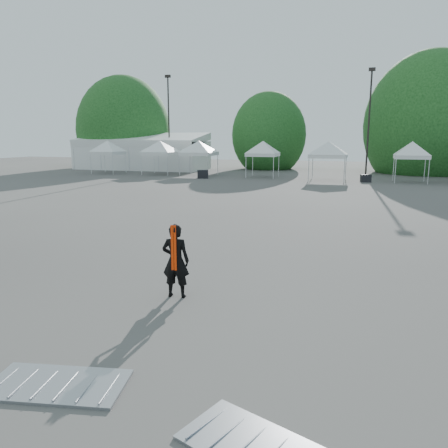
% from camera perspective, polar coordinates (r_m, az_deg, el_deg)
% --- Properties ---
extents(ground, '(120.00, 120.00, 0.00)m').
position_cam_1_polar(ground, '(12.08, 3.59, -6.16)').
color(ground, '#474442').
rests_on(ground, ground).
extents(marquee, '(15.00, 6.25, 4.23)m').
position_cam_1_polar(marquee, '(52.44, -10.69, 9.21)').
color(marquee, white).
rests_on(marquee, ground).
extents(light_pole_west, '(0.60, 0.25, 10.30)m').
position_cam_1_polar(light_pole_west, '(49.79, -7.23, 13.59)').
color(light_pole_west, black).
rests_on(light_pole_west, ground).
extents(light_pole_east, '(0.60, 0.25, 9.80)m').
position_cam_1_polar(light_pole_east, '(43.24, 18.43, 13.16)').
color(light_pole_east, black).
rests_on(light_pole_east, ground).
extents(tree_far_w, '(4.80, 4.80, 7.30)m').
position_cam_1_polar(tree_far_w, '(57.00, -12.95, 11.84)').
color(tree_far_w, '#382314').
rests_on(tree_far_w, ground).
extents(tree_mid_w, '(4.16, 4.16, 6.33)m').
position_cam_1_polar(tree_mid_w, '(52.32, 5.88, 11.48)').
color(tree_mid_w, '#382314').
rests_on(tree_mid_w, ground).
extents(tree_mid_e, '(5.12, 5.12, 7.79)m').
position_cam_1_polar(tree_mid_e, '(50.60, 25.26, 11.54)').
color(tree_mid_e, '#382314').
rests_on(tree_mid_e, ground).
extents(tent_a, '(3.87, 3.87, 3.88)m').
position_cam_1_polar(tent_a, '(47.00, -14.97, 10.15)').
color(tent_a, silver).
rests_on(tent_a, ground).
extents(tent_b, '(4.27, 4.27, 3.88)m').
position_cam_1_polar(tent_b, '(44.54, -8.35, 10.37)').
color(tent_b, silver).
rests_on(tent_b, ground).
extents(tent_c, '(4.38, 4.38, 3.88)m').
position_cam_1_polar(tent_c, '(43.02, -3.31, 10.44)').
color(tent_c, silver).
rests_on(tent_c, ground).
extents(tent_d, '(3.88, 3.88, 3.88)m').
position_cam_1_polar(tent_d, '(40.88, 5.12, 10.38)').
color(tent_d, silver).
rests_on(tent_d, ground).
extents(tent_e, '(4.36, 4.36, 3.88)m').
position_cam_1_polar(tent_e, '(38.55, 13.52, 10.07)').
color(tent_e, silver).
rests_on(tent_e, ground).
extents(tent_f, '(3.75, 3.75, 3.88)m').
position_cam_1_polar(tent_f, '(39.04, 23.39, 9.48)').
color(tent_f, silver).
rests_on(tent_f, ground).
extents(man, '(0.67, 0.49, 1.72)m').
position_cam_1_polar(man, '(10.00, -6.33, -4.78)').
color(man, black).
rests_on(man, ground).
extents(barrier_left, '(2.16, 1.37, 0.06)m').
position_cam_1_polar(barrier_left, '(7.28, -20.95, -18.92)').
color(barrier_left, '#9FA2A7').
rests_on(barrier_left, ground).
extents(crate_west, '(1.16, 1.05, 0.73)m').
position_cam_1_polar(crate_west, '(39.86, -2.79, 6.52)').
color(crate_west, black).
rests_on(crate_west, ground).
extents(crate_mid, '(0.92, 0.79, 0.62)m').
position_cam_1_polar(crate_mid, '(38.19, 18.02, 5.70)').
color(crate_mid, black).
rests_on(crate_mid, ground).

